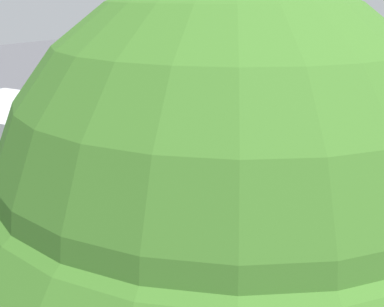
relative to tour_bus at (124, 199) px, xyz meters
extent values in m
plane|color=#4C4C51|center=(1.93, -4.87, -1.64)|extent=(80.00, 80.00, 0.00)
cube|color=silver|center=(-0.01, 0.00, 0.21)|extent=(9.43, 2.97, 2.80)
cube|color=black|center=(0.06, -1.27, 0.77)|extent=(7.82, 0.44, 1.01)
cube|color=black|center=(-0.07, 1.27, 0.77)|extent=(7.82, 0.44, 1.01)
cube|color=orange|center=(0.05, -1.26, -0.35)|extent=(8.19, 0.45, 0.28)
cube|color=black|center=(-0.01, 0.00, -1.42)|extent=(8.68, 2.73, 0.45)
torus|color=black|center=(3.30, -0.96, -1.14)|extent=(1.01, 0.37, 1.00)
torus|color=black|center=(-3.21, -1.29, -1.14)|extent=(1.01, 0.37, 1.00)
cylinder|color=black|center=(-2.40, -2.91, -1.18)|extent=(0.14, 0.14, 0.75)
cube|color=black|center=(-2.39, -2.95, -1.59)|extent=(0.15, 0.27, 0.10)
cylinder|color=black|center=(-2.55, -2.94, -1.18)|extent=(0.14, 0.14, 0.75)
cube|color=black|center=(-2.55, -2.98, -1.59)|extent=(0.15, 0.27, 0.10)
cube|color=#D8F233|center=(-2.48, -2.92, -0.50)|extent=(0.43, 0.35, 0.63)
cube|color=silver|center=(-2.48, -2.92, -0.50)|extent=(0.44, 0.36, 0.06)
cylinder|color=#D8F233|center=(-2.24, -2.88, -0.48)|extent=(0.11, 0.11, 0.59)
sphere|color=tan|center=(-2.24, -2.88, -0.78)|extent=(0.11, 0.11, 0.09)
cylinder|color=#D8F233|center=(-2.71, -2.97, -0.48)|extent=(0.11, 0.11, 0.59)
sphere|color=tan|center=(-2.71, -2.97, -0.78)|extent=(0.11, 0.11, 0.09)
sphere|color=tan|center=(-2.48, -2.92, -0.05)|extent=(0.27, 0.27, 0.23)
cylinder|color=#473823|center=(-1.36, -2.76, -1.20)|extent=(0.13, 0.13, 0.73)
cube|color=black|center=(-1.35, -2.80, -1.59)|extent=(0.13, 0.27, 0.10)
cylinder|color=#473823|center=(-1.52, -2.78, -1.20)|extent=(0.13, 0.13, 0.73)
cube|color=black|center=(-1.51, -2.82, -1.59)|extent=(0.13, 0.27, 0.10)
cube|color=navy|center=(-1.44, -2.77, -0.53)|extent=(0.41, 0.33, 0.61)
cylinder|color=navy|center=(-1.20, -2.74, -0.51)|extent=(0.10, 0.10, 0.58)
sphere|color=tan|center=(-1.20, -2.74, -0.80)|extent=(0.10, 0.10, 0.09)
cylinder|color=navy|center=(-1.67, -2.81, -0.51)|extent=(0.10, 0.10, 0.58)
sphere|color=tan|center=(-1.67, -2.81, -0.80)|extent=(0.10, 0.10, 0.09)
sphere|color=tan|center=(-1.44, -2.77, -0.09)|extent=(0.25, 0.25, 0.22)
cylinder|color=black|center=(-0.09, -2.92, -1.18)|extent=(0.15, 0.15, 0.76)
cube|color=black|center=(-0.08, -2.96, -1.59)|extent=(0.16, 0.28, 0.10)
cylinder|color=black|center=(-0.25, -2.96, -1.18)|extent=(0.15, 0.15, 0.76)
cube|color=black|center=(-0.24, -3.00, -1.59)|extent=(0.16, 0.28, 0.10)
cube|color=#3F594C|center=(-0.17, -2.94, -0.48)|extent=(0.44, 0.37, 0.63)
cylinder|color=#3F594C|center=(0.06, -2.88, -0.47)|extent=(0.11, 0.11, 0.60)
sphere|color=tan|center=(0.06, -2.88, -0.77)|extent=(0.11, 0.11, 0.09)
cylinder|color=#3F594C|center=(-0.40, -3.01, -0.47)|extent=(0.11, 0.11, 0.60)
sphere|color=tan|center=(-0.40, -3.01, -0.77)|extent=(0.11, 0.11, 0.09)
sphere|color=tan|center=(-0.17, -2.94, -0.03)|extent=(0.28, 0.28, 0.23)
cylinder|color=black|center=(0.99, -2.63, -1.17)|extent=(0.14, 0.14, 0.78)
cube|color=black|center=(1.00, -2.67, -1.59)|extent=(0.14, 0.27, 0.10)
cylinder|color=black|center=(0.83, -2.65, -1.17)|extent=(0.14, 0.14, 0.78)
cube|color=black|center=(0.84, -2.69, -1.59)|extent=(0.14, 0.27, 0.10)
cube|color=maroon|center=(0.91, -2.64, -0.45)|extent=(0.42, 0.34, 0.65)
cylinder|color=maroon|center=(1.15, -2.60, -0.43)|extent=(0.10, 0.10, 0.62)
sphere|color=tan|center=(1.15, -2.60, -0.74)|extent=(0.10, 0.10, 0.09)
cylinder|color=maroon|center=(0.67, -2.68, -0.43)|extent=(0.10, 0.10, 0.62)
sphere|color=tan|center=(0.67, -2.68, -0.74)|extent=(0.10, 0.10, 0.09)
sphere|color=tan|center=(0.91, -2.64, 0.01)|extent=(0.27, 0.27, 0.24)
cylinder|color=black|center=(2.22, -2.56, -1.15)|extent=(0.12, 0.12, 0.80)
cube|color=black|center=(2.22, -2.60, -1.59)|extent=(0.10, 0.26, 0.10)
cylinder|color=black|center=(2.06, -2.56, -1.15)|extent=(0.12, 0.12, 0.80)
cube|color=black|center=(2.06, -2.60, -1.59)|extent=(0.10, 0.26, 0.10)
cube|color=black|center=(2.14, -2.56, -0.42)|extent=(0.38, 0.28, 0.67)
cylinder|color=black|center=(2.38, -2.57, -0.40)|extent=(0.09, 0.09, 0.64)
sphere|color=tan|center=(2.38, -2.57, -0.72)|extent=(0.09, 0.09, 0.09)
cylinder|color=black|center=(1.90, -2.56, -0.40)|extent=(0.09, 0.09, 0.64)
sphere|color=tan|center=(1.90, -2.56, -0.72)|extent=(0.09, 0.09, 0.09)
sphere|color=tan|center=(2.14, -2.56, 0.06)|extent=(0.24, 0.24, 0.24)
torus|color=black|center=(-3.35, -2.01, -1.34)|extent=(0.61, 0.21, 0.60)
cylinder|color=silver|center=(-3.35, -2.01, -1.34)|extent=(0.13, 0.12, 0.12)
cylinder|color=silver|center=(-3.40, -2.00, -0.99)|extent=(0.32, 0.10, 0.67)
cube|color=#198C33|center=(-4.00, -1.92, -1.01)|extent=(0.87, 0.39, 0.36)
cube|color=black|center=(-4.47, -1.85, -0.96)|extent=(0.54, 0.29, 0.20)
cylinder|color=silver|center=(-4.34, -1.73, -1.22)|extent=(0.46, 0.14, 0.08)
cylinder|color=black|center=(-3.45, -1.99, -0.69)|extent=(0.11, 0.58, 0.04)
torus|color=black|center=(4.14, -6.92, -1.34)|extent=(0.61, 0.18, 0.60)
cylinder|color=silver|center=(4.14, -6.92, -1.34)|extent=(0.13, 0.11, 0.12)
torus|color=black|center=(5.58, -6.80, -1.34)|extent=(0.61, 0.18, 0.60)
cylinder|color=silver|center=(5.58, -6.80, -1.34)|extent=(0.13, 0.13, 0.12)
cylinder|color=silver|center=(4.19, -6.92, -0.99)|extent=(0.32, 0.08, 0.67)
cube|color=red|center=(4.79, -6.87, -1.01)|extent=(0.86, 0.35, 0.36)
cube|color=black|center=(5.26, -6.83, -0.96)|extent=(0.54, 0.26, 0.20)
cylinder|color=silver|center=(5.16, -6.98, -1.22)|extent=(0.46, 0.12, 0.08)
cylinder|color=black|center=(4.24, -6.92, -0.69)|extent=(0.09, 0.58, 0.04)
cube|color=black|center=(4.86, -6.86, -0.72)|extent=(0.58, 0.39, 0.51)
sphere|color=#0C59B2|center=(4.46, -6.90, -0.54)|extent=(0.28, 0.28, 0.26)
cylinder|color=black|center=(4.56, -6.71, -0.72)|extent=(0.43, 0.13, 0.33)
cylinder|color=black|center=(5.02, -6.67, -1.04)|extent=(0.11, 0.11, 0.40)
cylinder|color=black|center=(4.59, -7.07, -0.72)|extent=(0.43, 0.13, 0.33)
cylinder|color=black|center=(5.05, -7.03, -1.04)|extent=(0.11, 0.11, 0.40)
cube|color=orange|center=(2.23, -6.52, -1.63)|extent=(0.34, 0.34, 0.03)
cone|color=orange|center=(2.23, -6.52, -1.31)|extent=(0.26, 0.26, 0.60)
cylinder|color=white|center=(2.23, -6.52, -1.34)|extent=(0.19, 0.19, 0.07)
sphere|color=#366821|center=(-4.87, 4.80, 2.92)|extent=(2.18, 2.18, 2.18)
cube|color=white|center=(-3.22, -6.20, -1.64)|extent=(0.16, 4.72, 0.01)
cube|color=white|center=(-0.32, -6.20, -1.64)|extent=(0.14, 3.50, 0.01)
cube|color=white|center=(2.58, -6.20, -1.64)|extent=(0.14, 3.61, 0.01)
cube|color=white|center=(5.48, -6.20, -1.64)|extent=(0.15, 4.49, 0.01)
cube|color=white|center=(8.38, -6.20, -1.64)|extent=(0.16, 4.86, 0.01)
camera|label=1|loc=(-5.90, 6.74, 3.90)|focal=45.34mm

